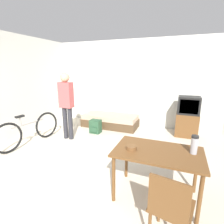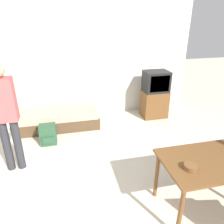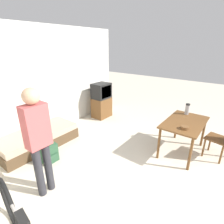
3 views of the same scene
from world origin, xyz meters
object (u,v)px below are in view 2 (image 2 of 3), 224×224
(person_standing, at_px, (5,111))
(mate_bowl, at_px, (191,167))
(dining_table, at_px, (212,166))
(daybed, at_px, (58,118))
(backpack, at_px, (48,135))
(tv, at_px, (155,95))

(person_standing, height_order, mate_bowl, person_standing)
(dining_table, relative_size, person_standing, 0.69)
(daybed, bearing_deg, backpack, -104.75)
(daybed, bearing_deg, person_standing, -116.69)
(backpack, bearing_deg, daybed, 75.25)
(mate_bowl, bearing_deg, daybed, 117.52)
(dining_table, bearing_deg, person_standing, 151.04)
(dining_table, bearing_deg, tv, 80.46)
(dining_table, bearing_deg, mate_bowl, -165.23)
(dining_table, xyz_separation_m, mate_bowl, (-0.36, -0.09, 0.12))
(daybed, height_order, person_standing, person_standing)
(person_standing, xyz_separation_m, backpack, (0.49, 0.64, -0.82))
(mate_bowl, bearing_deg, dining_table, 14.77)
(mate_bowl, xyz_separation_m, backpack, (-1.64, 2.10, -0.57))
(tv, height_order, mate_bowl, tv)
(tv, xyz_separation_m, mate_bowl, (-0.81, -2.80, 0.21))
(daybed, bearing_deg, dining_table, -56.16)
(daybed, xyz_separation_m, backpack, (-0.18, -0.69, 0.00))
(mate_bowl, height_order, backpack, mate_bowl)
(daybed, xyz_separation_m, mate_bowl, (1.46, -2.79, 0.57))
(tv, distance_m, dining_table, 2.75)
(dining_table, height_order, mate_bowl, mate_bowl)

